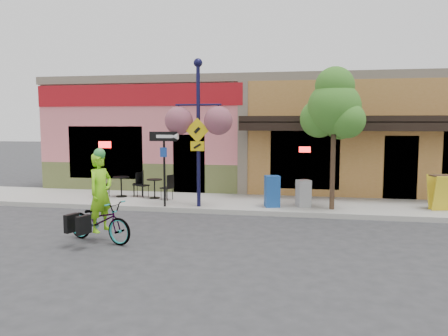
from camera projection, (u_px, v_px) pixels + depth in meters
name	position (u px, v px, depth m)	size (l,w,h in m)	color
ground	(260.00, 220.00, 12.35)	(90.00, 90.00, 0.00)	#2D2D30
sidewalk	(267.00, 204.00, 14.30)	(24.00, 3.00, 0.15)	#9E9B93
curb	(262.00, 213.00, 12.88)	(24.00, 0.12, 0.15)	#A8A59E
building	(278.00, 134.00, 19.45)	(18.20, 8.20, 4.50)	#DC6C75
bicycle	(100.00, 221.00, 10.03)	(0.64, 1.84, 0.97)	maroon
cyclist_rider	(101.00, 203.00, 9.98)	(0.66, 0.43, 1.81)	#7DD816
lamp_post	(198.00, 133.00, 13.32)	(1.44, 0.58, 4.52)	#111035
one_way_sign	(164.00, 169.00, 13.41)	(0.89, 0.19, 2.31)	black
cafe_set_left	(121.00, 184.00, 15.23)	(1.54, 0.77, 0.93)	black
cafe_set_right	(155.00, 186.00, 14.92)	(1.44, 0.72, 0.87)	black
newspaper_box_blue	(272.00, 191.00, 13.42)	(0.43, 0.39, 0.96)	#194999
newspaper_box_grey	(303.00, 193.00, 13.44)	(0.39, 0.35, 0.83)	#9D9D9D
street_tree	(333.00, 138.00, 12.87)	(1.67, 1.67, 4.27)	#3D7A26
sandwich_board	(445.00, 193.00, 12.75)	(0.63, 0.46, 1.06)	yellow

